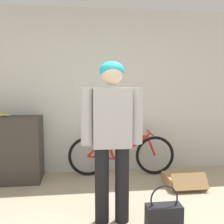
{
  "coord_description": "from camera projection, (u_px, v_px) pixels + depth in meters",
  "views": [
    {
      "loc": [
        -0.2,
        -1.76,
        1.42
      ],
      "look_at": [
        0.13,
        0.81,
        1.15
      ],
      "focal_mm": 42.0,
      "sensor_mm": 36.0,
      "label": 1
    }
  ],
  "objects": [
    {
      "name": "side_shelf",
      "position": [
        4.0,
        149.0,
        3.82
      ],
      "size": [
        1.07,
        0.52,
        0.95
      ],
      "color": "#38332D",
      "rests_on": "ground_plane"
    },
    {
      "name": "bicycle",
      "position": [
        121.0,
        154.0,
        4.1
      ],
      "size": [
        1.67,
        0.46,
        0.68
      ],
      "rotation": [
        0.0,
        0.0,
        -0.07
      ],
      "color": "black",
      "rests_on": "ground_plane"
    },
    {
      "name": "wall_back",
      "position": [
        91.0,
        92.0,
        4.2
      ],
      "size": [
        8.0,
        0.07,
        2.6
      ],
      "color": "silver",
      "rests_on": "ground_plane"
    },
    {
      "name": "person",
      "position": [
        112.0,
        129.0,
        2.62
      ],
      "size": [
        0.62,
        0.24,
        1.65
      ],
      "rotation": [
        0.0,
        0.0,
        -0.02
      ],
      "color": "black",
      "rests_on": "ground_plane"
    },
    {
      "name": "handbag",
      "position": [
        164.0,
        215.0,
        2.59
      ],
      "size": [
        0.35,
        0.16,
        0.44
      ],
      "color": "black",
      "rests_on": "ground_plane"
    },
    {
      "name": "cardboard_box",
      "position": [
        184.0,
        180.0,
        3.68
      ],
      "size": [
        0.51,
        0.5,
        0.23
      ],
      "color": "#A87F51",
      "rests_on": "ground_plane"
    }
  ]
}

